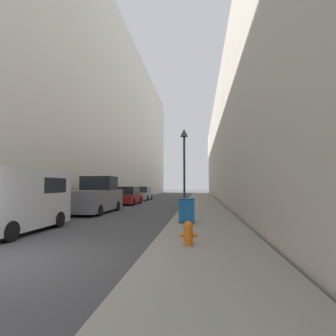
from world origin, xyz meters
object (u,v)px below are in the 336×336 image
at_px(lamppost, 184,154).
at_px(parked_sedan_near, 128,196).
at_px(parked_sedan_far, 142,194).
at_px(trash_bin, 187,210).
at_px(fire_hydrant, 188,232).
at_px(pickup_truck, 94,197).
at_px(white_van, 19,198).

xyz_separation_m(lamppost, parked_sedan_near, (-5.52, 7.10, -2.92)).
bearing_deg(parked_sedan_far, trash_bin, -71.87).
bearing_deg(fire_hydrant, pickup_truck, 125.72).
relative_size(fire_hydrant, trash_bin, 0.61).
distance_m(lamppost, white_van, 9.50).
bearing_deg(parked_sedan_near, white_van, -90.60).
relative_size(white_van, parked_sedan_far, 0.99).
bearing_deg(fire_hydrant, parked_sedan_far, 105.55).
xyz_separation_m(lamppost, pickup_truck, (-5.67, -0.25, -2.67)).
relative_size(fire_hydrant, parked_sedan_far, 0.14).
distance_m(fire_hydrant, parked_sedan_far, 23.89).
xyz_separation_m(trash_bin, parked_sedan_far, (-6.16, 18.81, 0.05)).
relative_size(trash_bin, lamppost, 0.20).
distance_m(white_van, pickup_truck, 7.00).
distance_m(lamppost, parked_sedan_near, 9.46).
distance_m(fire_hydrant, white_van, 6.59).
height_order(fire_hydrant, parked_sedan_near, parked_sedan_near).
height_order(white_van, parked_sedan_near, white_van).
relative_size(parked_sedan_near, parked_sedan_far, 0.98).
distance_m(trash_bin, white_van, 6.55).
height_order(trash_bin, parked_sedan_far, parked_sedan_far).
distance_m(trash_bin, pickup_truck, 7.58).
bearing_deg(pickup_truck, white_van, -90.00).
bearing_deg(parked_sedan_far, lamppost, -67.58).
height_order(parked_sedan_near, parked_sedan_far, parked_sedan_near).
bearing_deg(parked_sedan_near, trash_bin, -63.62).
height_order(fire_hydrant, trash_bin, trash_bin).
bearing_deg(parked_sedan_far, pickup_truck, -89.58).
distance_m(white_van, parked_sedan_far, 21.25).
bearing_deg(lamppost, parked_sedan_near, 127.87).
xyz_separation_m(trash_bin, parked_sedan_near, (-5.90, 11.90, 0.06)).
bearing_deg(white_van, fire_hydrant, -15.66).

